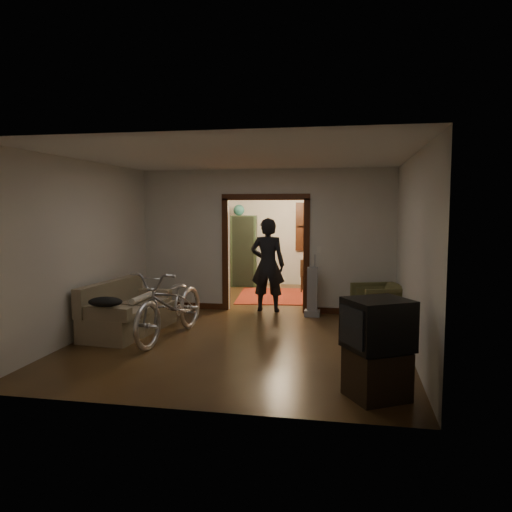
% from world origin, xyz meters
% --- Properties ---
extents(floor, '(5.00, 8.50, 0.01)m').
position_xyz_m(floor, '(0.00, 0.00, 0.00)').
color(floor, '#352211').
rests_on(floor, ground).
extents(ceiling, '(5.00, 8.50, 0.01)m').
position_xyz_m(ceiling, '(0.00, 0.00, 2.80)').
color(ceiling, white).
rests_on(ceiling, floor).
extents(wall_back, '(5.00, 0.02, 2.80)m').
position_xyz_m(wall_back, '(0.00, 4.25, 1.40)').
color(wall_back, beige).
rests_on(wall_back, floor).
extents(wall_left, '(0.02, 8.50, 2.80)m').
position_xyz_m(wall_left, '(-2.50, 0.00, 1.40)').
color(wall_left, beige).
rests_on(wall_left, floor).
extents(wall_right, '(0.02, 8.50, 2.80)m').
position_xyz_m(wall_right, '(2.50, 0.00, 1.40)').
color(wall_right, beige).
rests_on(wall_right, floor).
extents(partition_wall, '(5.00, 0.14, 2.80)m').
position_xyz_m(partition_wall, '(0.00, 0.75, 1.40)').
color(partition_wall, beige).
rests_on(partition_wall, floor).
extents(door_casing, '(1.74, 0.20, 2.32)m').
position_xyz_m(door_casing, '(0.00, 0.75, 1.10)').
color(door_casing, '#35190C').
rests_on(door_casing, floor).
extents(far_window, '(0.98, 0.06, 1.28)m').
position_xyz_m(far_window, '(0.70, 4.21, 1.55)').
color(far_window, black).
rests_on(far_window, wall_back).
extents(chandelier, '(0.24, 0.24, 0.24)m').
position_xyz_m(chandelier, '(0.00, 2.50, 2.35)').
color(chandelier, '#FFE0A5').
rests_on(chandelier, ceiling).
extents(light_switch, '(0.08, 0.01, 0.12)m').
position_xyz_m(light_switch, '(1.05, 0.68, 1.25)').
color(light_switch, silver).
rests_on(light_switch, partition_wall).
extents(sofa, '(1.00, 1.91, 0.84)m').
position_xyz_m(sofa, '(-1.93, -1.36, 0.42)').
color(sofa, '#73684D').
rests_on(sofa, floor).
extents(rolled_paper, '(0.11, 0.84, 0.11)m').
position_xyz_m(rolled_paper, '(-1.83, -1.06, 0.53)').
color(rolled_paper, beige).
rests_on(rolled_paper, sofa).
extents(jacket, '(0.51, 0.38, 0.15)m').
position_xyz_m(jacket, '(-1.88, -2.27, 0.68)').
color(jacket, black).
rests_on(jacket, sofa).
extents(bicycle, '(0.99, 2.19, 1.11)m').
position_xyz_m(bicycle, '(-1.11, -1.62, 0.55)').
color(bicycle, silver).
rests_on(bicycle, floor).
extents(armchair, '(1.04, 1.02, 0.75)m').
position_xyz_m(armchair, '(2.15, -0.22, 0.38)').
color(armchair, brown).
rests_on(armchair, floor).
extents(tv_stand, '(0.77, 0.75, 0.53)m').
position_xyz_m(tv_stand, '(1.95, -3.55, 0.26)').
color(tv_stand, black).
rests_on(tv_stand, floor).
extents(crt_tv, '(0.83, 0.81, 0.54)m').
position_xyz_m(crt_tv, '(1.95, -3.55, 0.82)').
color(crt_tv, black).
rests_on(crt_tv, tv_stand).
extents(vacuum, '(0.33, 0.29, 0.94)m').
position_xyz_m(vacuum, '(0.95, 0.40, 0.47)').
color(vacuum, gray).
rests_on(vacuum, floor).
extents(person, '(0.68, 0.45, 1.85)m').
position_xyz_m(person, '(0.04, 0.73, 0.93)').
color(person, black).
rests_on(person, floor).
extents(oriental_rug, '(1.87, 2.32, 0.02)m').
position_xyz_m(oriental_rug, '(-0.08, 2.39, 0.01)').
color(oriental_rug, maroon).
rests_on(oriental_rug, floor).
extents(locker, '(0.98, 0.62, 1.84)m').
position_xyz_m(locker, '(-1.22, 3.76, 0.92)').
color(locker, '#233520').
rests_on(locker, floor).
extents(globe, '(0.28, 0.28, 0.28)m').
position_xyz_m(globe, '(-1.22, 3.76, 1.94)').
color(globe, '#1E5972').
rests_on(globe, locker).
extents(desk, '(1.10, 0.67, 0.79)m').
position_xyz_m(desk, '(1.18, 3.67, 0.39)').
color(desk, black).
rests_on(desk, floor).
extents(desk_chair, '(0.36, 0.36, 0.80)m').
position_xyz_m(desk_chair, '(0.65, 3.12, 0.40)').
color(desk_chair, black).
rests_on(desk_chair, floor).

